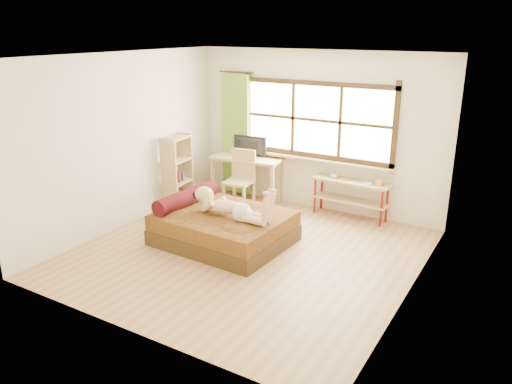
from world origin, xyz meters
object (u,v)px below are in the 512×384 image
Objects in this scene: bed at (222,226)px; desk at (247,163)px; pipe_shelf at (351,191)px; bookshelf at (177,171)px; woman at (230,199)px; chair at (241,176)px; kitten at (189,196)px.

bed is 1.39× the size of desk.
bookshelf is at bearing -157.41° from pipe_shelf.
chair is (-0.77, 1.50, -0.16)m from woman.
chair is 0.80× the size of bookshelf.
bookshelf is at bearing 140.10° from kitten.
pipe_shelf reaches higher than bed.
desk reaches higher than pipe_shelf.
pipe_shelf is at bearing 58.80° from bed.
desk is at bearing 117.47° from woman.
bookshelf is (-0.97, -0.55, 0.08)m from chair.
bookshelf is at bearing 153.99° from woman.
woman is 1.25× the size of chair.
pipe_shelf is (1.96, 1.82, -0.09)m from kitten.
desk is 1.97m from pipe_shelf.
woman is 0.98× the size of pipe_shelf.
woman is 1.98m from bookshelf.
woman reaches higher than kitten.
bookshelf reaches higher than chair.
chair is at bearing -163.01° from pipe_shelf.
chair is (-0.58, 1.45, 0.32)m from bed.
desk is (0.01, 1.71, 0.14)m from kitten.
bookshelf is (-0.87, 0.80, 0.08)m from kitten.
kitten is 0.20× the size of desk.
woman is at bearing -34.89° from bookshelf.
desk is 1.33× the size of chair.
bookshelf is (-0.88, -0.91, -0.06)m from desk.
bed is 1.83m from bookshelf.
kitten is 0.22× the size of bookshelf.
bookshelf is (-2.83, -1.03, 0.17)m from pipe_shelf.
kitten is at bearing -48.78° from bookshelf.
bed is at bearing -121.08° from pipe_shelf.
woman is at bearing -7.27° from kitten.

